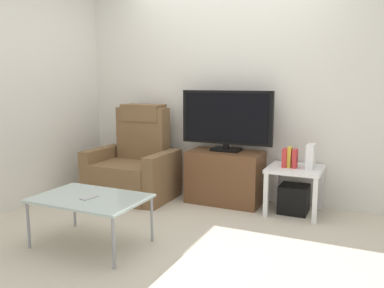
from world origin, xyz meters
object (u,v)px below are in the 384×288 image
at_px(book_middle, 290,157).
at_px(coffee_table, 90,200).
at_px(recliner_armchair, 135,165).
at_px(game_console, 311,156).
at_px(side_table, 295,175).
at_px(book_leftmost, 285,158).
at_px(subwoofer_box, 294,199).
at_px(book_rightmost, 295,158).
at_px(television, 226,119).
at_px(tv_stand, 225,177).
at_px(cell_phone, 89,197).

relative_size(book_middle, coffee_table, 0.23).
xyz_separation_m(recliner_armchair, book_middle, (1.78, 0.16, 0.21)).
xyz_separation_m(game_console, coffee_table, (-1.52, -1.54, -0.22)).
distance_m(side_table, coffee_table, 2.06).
relative_size(book_leftmost, book_middle, 0.90).
relative_size(side_table, subwoofer_box, 1.86).
xyz_separation_m(recliner_armchair, book_rightmost, (1.83, 0.16, 0.20)).
bearing_deg(side_table, book_rightmost, -100.23).
xyz_separation_m(subwoofer_box, game_console, (0.15, 0.01, 0.46)).
relative_size(side_table, book_middle, 2.57).
bearing_deg(television, book_rightmost, -5.16).
bearing_deg(recliner_armchair, tv_stand, 7.34).
relative_size(coffee_table, cell_phone, 6.00).
relative_size(tv_stand, game_console, 3.34).
distance_m(television, book_leftmost, 0.77).
distance_m(television, game_console, 0.98).
bearing_deg(television, side_table, -3.66).
bearing_deg(television, book_leftmost, -5.90).
height_order(book_middle, coffee_table, book_middle).
relative_size(book_middle, book_rightmost, 1.12).
bearing_deg(side_table, coffee_table, -131.99).
height_order(tv_stand, side_table, tv_stand).
height_order(book_leftmost, book_middle, book_middle).
xyz_separation_m(television, subwoofer_box, (0.77, -0.05, -0.80)).
height_order(tv_stand, subwoofer_box, tv_stand).
distance_m(recliner_armchair, book_leftmost, 1.75).
bearing_deg(game_console, recliner_armchair, -174.55).
bearing_deg(recliner_armchair, cell_phone, -75.10).
height_order(side_table, book_leftmost, book_leftmost).
bearing_deg(game_console, television, 177.54).
distance_m(tv_stand, book_middle, 0.78).
height_order(subwoofer_box, book_leftmost, book_leftmost).
bearing_deg(book_middle, subwoofer_box, 19.58).
relative_size(tv_stand, book_rightmost, 4.36).
xyz_separation_m(game_console, cell_phone, (-1.51, -1.57, -0.19)).
relative_size(book_leftmost, cell_phone, 1.26).
bearing_deg(television, cell_phone, -110.23).
bearing_deg(tv_stand, coffee_table, -111.20).
xyz_separation_m(subwoofer_box, book_leftmost, (-0.10, -0.02, 0.43)).
bearing_deg(subwoofer_box, book_rightmost, -100.23).
bearing_deg(side_table, book_middle, -160.42).
xyz_separation_m(television, game_console, (0.92, -0.04, -0.33)).
height_order(subwoofer_box, game_console, game_console).
bearing_deg(book_middle, game_console, 8.48).
bearing_deg(television, game_console, -2.46).
distance_m(tv_stand, side_table, 0.78).
bearing_deg(game_console, cell_phone, -133.91).
relative_size(television, book_leftmost, 5.52).
xyz_separation_m(side_table, book_rightmost, (-0.00, -0.02, 0.17)).
distance_m(recliner_armchair, book_rightmost, 1.85).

